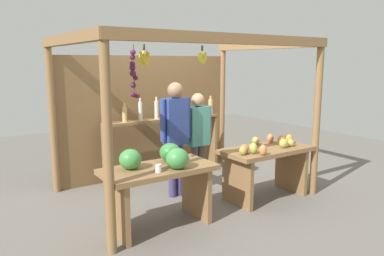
# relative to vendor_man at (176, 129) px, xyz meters

# --- Properties ---
(ground_plane) EXTENTS (12.00, 12.00, 0.00)m
(ground_plane) POSITION_rel_vendor_man_xyz_m (0.16, 0.05, -0.98)
(ground_plane) COLOR slate
(ground_plane) RESTS_ON ground
(market_stall) EXTENTS (3.22, 2.27, 2.23)m
(market_stall) POSITION_rel_vendor_man_xyz_m (0.15, 0.53, 0.34)
(market_stall) COLOR olive
(market_stall) RESTS_ON ground
(fruit_counter_left) EXTENTS (1.30, 0.66, 0.96)m
(fruit_counter_left) POSITION_rel_vendor_man_xyz_m (-0.68, -0.76, -0.36)
(fruit_counter_left) COLOR olive
(fruit_counter_left) RESTS_ON ground
(fruit_counter_right) EXTENTS (1.30, 0.65, 0.87)m
(fruit_counter_right) POSITION_rel_vendor_man_xyz_m (1.02, -0.77, -0.42)
(fruit_counter_right) COLOR olive
(fruit_counter_right) RESTS_ON ground
(bottle_shelf_unit) EXTENTS (2.07, 0.22, 1.35)m
(bottle_shelf_unit) POSITION_rel_vendor_man_xyz_m (0.31, 0.86, -0.16)
(bottle_shelf_unit) COLOR olive
(bottle_shelf_unit) RESTS_ON ground
(vendor_man) EXTENTS (0.48, 0.22, 1.63)m
(vendor_man) POSITION_rel_vendor_man_xyz_m (0.00, 0.00, 0.00)
(vendor_man) COLOR #413A6B
(vendor_man) RESTS_ON ground
(vendor_woman) EXTENTS (0.48, 0.20, 1.46)m
(vendor_woman) POSITION_rel_vendor_man_xyz_m (0.43, 0.07, -0.12)
(vendor_woman) COLOR #564B4B
(vendor_woman) RESTS_ON ground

